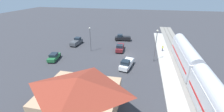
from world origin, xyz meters
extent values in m
plane|color=#38383D|center=(0.00, 0.00, 0.00)|extent=(200.00, 200.00, 0.00)
cube|color=gray|center=(-14.00, 0.00, 0.09)|extent=(4.80, 70.00, 0.18)
cube|color=#59544C|center=(-14.72, 0.00, 0.24)|extent=(0.10, 70.00, 0.12)
cube|color=#59544C|center=(-13.28, 0.00, 0.24)|extent=(0.10, 70.00, 0.12)
cube|color=#B7B2A8|center=(-10.00, 0.00, 0.15)|extent=(3.20, 46.00, 0.30)
cube|color=silver|center=(-14.00, 3.11, 2.15)|extent=(2.90, 17.59, 3.70)
cube|color=red|center=(-12.54, 3.11, 1.85)|extent=(0.04, 16.18, 0.36)
cylinder|color=silver|center=(-14.00, 3.11, 3.90)|extent=(2.75, 16.89, 2.76)
cylinder|color=silver|center=(-14.00, 21.50, 3.90)|extent=(2.75, 16.89, 2.76)
cube|color=tan|center=(4.00, 22.00, 1.86)|extent=(10.50, 8.64, 3.71)
pyramid|color=maroon|center=(4.00, 22.00, 4.73)|extent=(11.30, 9.44, 2.04)
cube|color=#4C3323|center=(4.00, 17.65, 1.05)|extent=(1.10, 0.08, 2.10)
cylinder|color=#23284C|center=(-9.82, -3.78, 0.72)|extent=(0.22, 0.22, 0.85)
cylinder|color=yellow|center=(-9.82, -3.78, 1.46)|extent=(0.36, 0.36, 0.62)
sphere|color=tan|center=(-9.82, -3.78, 1.89)|extent=(0.24, 0.24, 0.24)
cube|color=maroon|center=(2.12, -2.40, 0.84)|extent=(2.20, 5.48, 0.92)
cube|color=#19232D|center=(2.07, -1.38, 1.72)|extent=(1.80, 1.80, 0.84)
cylinder|color=black|center=(1.17, -0.29, 0.38)|extent=(0.22, 0.76, 0.76)
cylinder|color=black|center=(2.88, -0.21, 0.38)|extent=(0.22, 0.76, 0.76)
cylinder|color=black|center=(1.35, -4.59, 0.38)|extent=(0.22, 0.76, 0.76)
cylinder|color=black|center=(3.07, -4.51, 0.38)|extent=(0.22, 0.76, 0.76)
cube|color=maroon|center=(2.16, -3.34, 1.40)|extent=(1.99, 3.05, 0.20)
cube|color=#236638|center=(17.37, 7.25, 0.72)|extent=(2.55, 4.74, 0.76)
cube|color=#19232D|center=(17.37, 7.25, 1.42)|extent=(1.95, 2.40, 0.64)
cylinder|color=black|center=(18.44, 5.70, 0.34)|extent=(0.22, 0.68, 0.68)
cylinder|color=black|center=(16.86, 5.44, 0.34)|extent=(0.22, 0.68, 0.68)
cylinder|color=black|center=(17.88, 9.05, 0.34)|extent=(0.22, 0.68, 0.68)
cylinder|color=black|center=(16.31, 8.79, 0.34)|extent=(0.22, 0.68, 0.68)
cube|color=white|center=(-1.00, 7.38, 0.84)|extent=(3.02, 5.69, 0.92)
cube|color=#19232D|center=(-0.79, 8.38, 1.72)|extent=(2.04, 2.04, 0.84)
cylinder|color=black|center=(-1.40, 9.66, 0.38)|extent=(0.22, 0.76, 0.76)
cylinder|color=black|center=(0.28, 9.30, 0.38)|extent=(0.22, 0.76, 0.76)
cylinder|color=black|center=(-2.28, 5.45, 0.38)|extent=(0.22, 0.76, 0.76)
cylinder|color=black|center=(-0.60, 5.09, 0.38)|extent=(0.22, 0.76, 0.76)
cube|color=white|center=(-1.19, 6.45, 1.40)|extent=(2.43, 3.29, 0.20)
cube|color=black|center=(2.58, -11.70, 0.84)|extent=(5.57, 2.50, 0.92)
cube|color=#19232D|center=(3.61, -11.60, 1.72)|extent=(1.89, 1.89, 0.84)
cylinder|color=black|center=(4.64, -10.63, 0.38)|extent=(0.22, 0.76, 0.76)
cylinder|color=black|center=(4.81, -12.34, 0.38)|extent=(0.22, 0.76, 0.76)
cylinder|color=black|center=(0.36, -11.06, 0.38)|extent=(0.22, 0.76, 0.76)
cylinder|color=black|center=(0.53, -12.77, 0.38)|extent=(0.22, 0.76, 0.76)
cube|color=black|center=(1.64, -11.80, 1.40)|extent=(3.14, 2.15, 0.20)
cube|color=#47494F|center=(16.56, -4.40, 0.84)|extent=(2.29, 5.51, 0.92)
cube|color=#19232D|center=(16.50, -5.43, 1.72)|extent=(1.83, 1.83, 0.84)
cylinder|color=black|center=(17.29, -6.60, 0.38)|extent=(0.22, 0.76, 0.76)
cylinder|color=black|center=(15.57, -6.49, 0.38)|extent=(0.22, 0.76, 0.76)
cylinder|color=black|center=(17.56, -2.31, 0.38)|extent=(0.22, 0.76, 0.76)
cylinder|color=black|center=(15.84, -2.20, 0.38)|extent=(0.22, 0.76, 0.76)
cube|color=#47494F|center=(16.62, -3.46, 1.40)|extent=(2.04, 3.08, 0.20)
cylinder|color=#515156|center=(-7.20, 2.81, 3.78)|extent=(0.16, 0.16, 7.57)
sphere|color=#EAE5C6|center=(-7.20, 2.81, 7.75)|extent=(0.44, 0.44, 0.44)
cylinder|color=#515156|center=(10.26, -0.30, 3.27)|extent=(0.16, 0.16, 6.54)
sphere|color=#EAE5C6|center=(10.26, -0.30, 6.72)|extent=(0.44, 0.44, 0.44)
camera|label=1|loc=(-3.87, 37.35, 16.40)|focal=23.79mm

